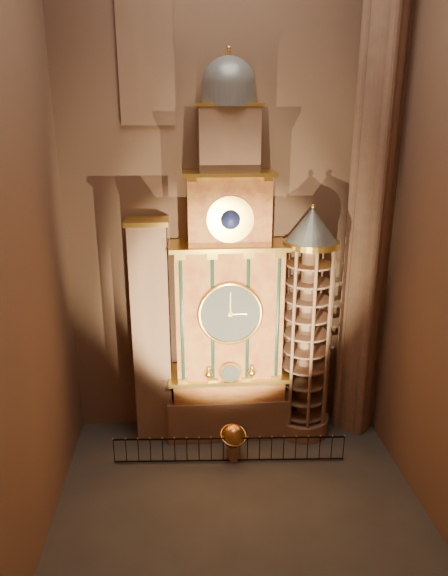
{
  "coord_description": "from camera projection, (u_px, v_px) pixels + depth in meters",
  "views": [
    {
      "loc": [
        -1.86,
        -16.23,
        14.02
      ],
      "look_at": [
        -0.34,
        3.0,
        7.77
      ],
      "focal_mm": 32.0,
      "sensor_mm": 36.0,
      "label": 1
    }
  ],
  "objects": [
    {
      "name": "floor",
      "position": [
        239.0,
        502.0,
        19.85
      ],
      "size": [
        14.0,
        14.0,
        0.0
      ],
      "primitive_type": "plane",
      "color": "#383330",
      "rests_on": "ground"
    },
    {
      "name": "wall_back",
      "position": [
        226.0,
        196.0,
        22.15
      ],
      "size": [
        22.0,
        0.0,
        22.0
      ],
      "primitive_type": "plane",
      "rotation": [
        1.57,
        0.0,
        0.0
      ],
      "color": "brown",
      "rests_on": "floor"
    },
    {
      "name": "wall_left",
      "position": [
        18.0,
        224.0,
        15.93
      ],
      "size": [
        0.0,
        22.0,
        22.0
      ],
      "primitive_type": "plane",
      "rotation": [
        1.57,
        0.0,
        1.57
      ],
      "color": "brown",
      "rests_on": "floor"
    },
    {
      "name": "astronomical_clock",
      "position": [
        228.0,
        298.0,
        22.5
      ],
      "size": [
        5.6,
        2.41,
        16.7
      ],
      "color": "#8C634C",
      "rests_on": "floor"
    },
    {
      "name": "portrait_tower",
      "position": [
        152.0,
        332.0,
        22.73
      ],
      "size": [
        1.8,
        1.6,
        10.2
      ],
      "color": "#8C634C",
      "rests_on": "floor"
    },
    {
      "name": "stair_turret",
      "position": [
        307.0,
        328.0,
        22.94
      ],
      "size": [
        2.5,
        2.5,
        10.8
      ],
      "color": "#8C634C",
      "rests_on": "floor"
    },
    {
      "name": "gothic_pier",
      "position": [
        372.0,
        197.0,
        21.66
      ],
      "size": [
        2.04,
        2.04,
        22.0
      ],
      "color": "#8C634C",
      "rests_on": "floor"
    },
    {
      "name": "stained_glass_window",
      "position": [
        146.0,
        56.0,
        20.14
      ],
      "size": [
        2.2,
        0.14,
        5.2
      ],
      "color": "navy",
      "rests_on": "wall_back"
    },
    {
      "name": "celestial_globe",
      "position": [
        233.0,
        439.0,
        22.12
      ],
      "size": [
        1.39,
        1.34,
        1.67
      ],
      "color": "#8C634C",
      "rests_on": "floor"
    },
    {
      "name": "iron_railing",
      "position": [
        229.0,
        450.0,
        22.0
      ],
      "size": [
        9.86,
        0.61,
        1.17
      ],
      "color": "black",
      "rests_on": "floor"
    }
  ]
}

